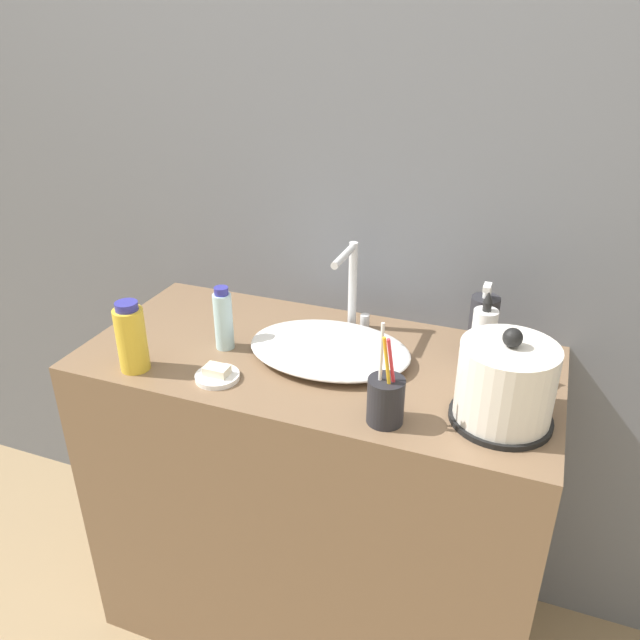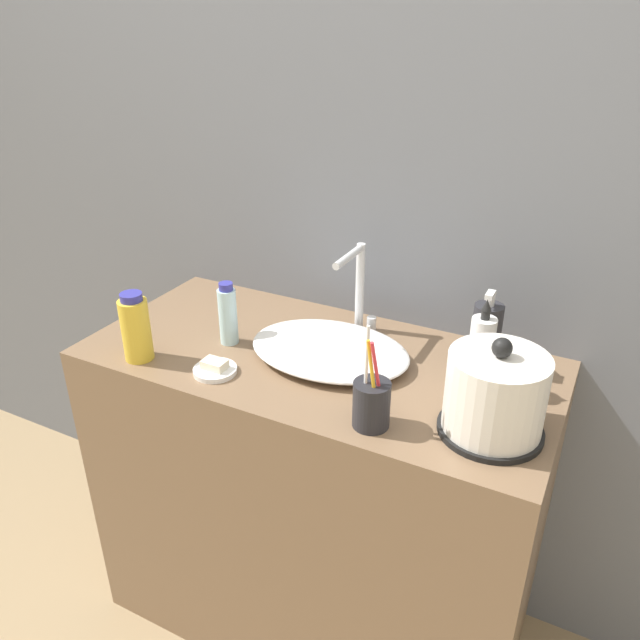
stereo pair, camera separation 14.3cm
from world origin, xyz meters
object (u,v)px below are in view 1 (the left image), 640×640
Objects in this scene: faucet at (352,283)px; lotion_bottle at (482,328)px; toothbrush_cup at (386,399)px; mouthwash_bottle at (131,338)px; shampoo_bottle at (223,319)px; hand_cream_bottle at (482,344)px; electric_kettle at (505,387)px.

lotion_bottle is (0.33, -0.03, -0.05)m from faucet.
mouthwash_bottle is at bearing -179.44° from toothbrush_cup.
toothbrush_cup is at bearing -113.48° from lotion_bottle.
shampoo_bottle is at bearing 48.27° from mouthwash_bottle.
hand_cream_bottle is at bearing 6.85° from shampoo_bottle.
electric_kettle is 1.24× the size of mouthwash_bottle.
lotion_bottle is 0.61m from shampoo_bottle.
lotion_bottle is 1.15× the size of mouthwash_bottle.
toothbrush_cup is at bearing -158.22° from electric_kettle.
electric_kettle is (0.40, -0.27, -0.05)m from faucet.
faucet is 1.38× the size of mouthwash_bottle.
lotion_bottle is at bearing 96.86° from hand_cream_bottle.
toothbrush_cup is 1.13× the size of lotion_bottle.
faucet reaches higher than toothbrush_cup.
faucet is at bearing 117.95° from toothbrush_cup.
toothbrush_cup is 0.47m from shampoo_bottle.
electric_kettle is at bearing -6.04° from shampoo_bottle.
electric_kettle is 0.66m from shampoo_bottle.
toothbrush_cup is 1.30× the size of mouthwash_bottle.
faucet reaches higher than mouthwash_bottle.
faucet is 1.19× the size of lotion_bottle.
faucet is at bearing 159.81° from hand_cream_bottle.
electric_kettle is at bearing -33.45° from faucet.
hand_cream_bottle reaches higher than electric_kettle.
mouthwash_bottle is (-0.14, -0.16, 0.00)m from shampoo_bottle.
mouthwash_bottle is (-0.40, -0.36, -0.05)m from faucet.
shampoo_bottle is at bearing 173.96° from electric_kettle.
faucet is 0.41m from toothbrush_cup.
shampoo_bottle is 0.60m from hand_cream_bottle.
faucet reaches higher than shampoo_bottle.
electric_kettle is at bearing -72.29° from lotion_bottle.
shampoo_bottle is (-0.58, -0.17, -0.00)m from lotion_bottle.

